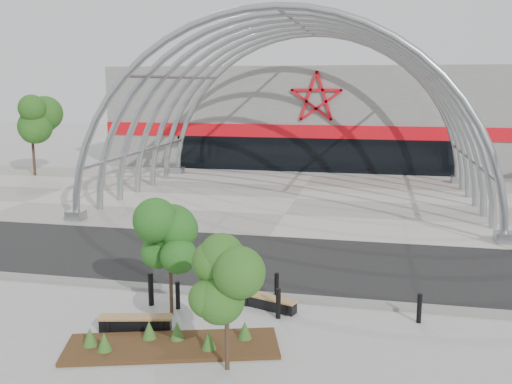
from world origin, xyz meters
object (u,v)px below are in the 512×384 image
at_px(bollard_2, 278,303).
at_px(street_tree_1, 226,275).
at_px(bench_1, 268,303).
at_px(bench_0, 136,324).
at_px(street_tree_0, 170,236).

bearing_deg(bollard_2, street_tree_1, -101.98).
relative_size(bench_1, bollard_2, 2.08).
relative_size(street_tree_1, bench_0, 1.60).
height_order(bench_0, bollard_2, bollard_2).
distance_m(bench_0, bollard_2, 4.08).
height_order(street_tree_0, street_tree_1, street_tree_0).
height_order(bench_0, bench_1, bench_0).
relative_size(bench_0, bench_1, 1.08).
xyz_separation_m(street_tree_1, bench_1, (0.26, 3.86, -2.17)).
relative_size(street_tree_1, bench_1, 1.74).
bearing_deg(street_tree_1, bench_0, 152.50).
relative_size(street_tree_0, bench_1, 1.76).
height_order(bench_1, bollard_2, bollard_2).
height_order(street_tree_1, bench_0, street_tree_1).
distance_m(street_tree_1, bench_1, 4.44).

